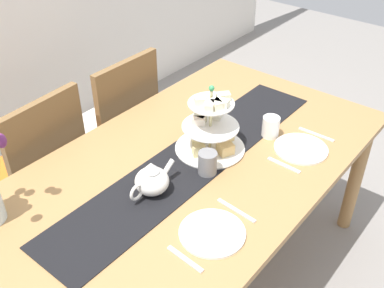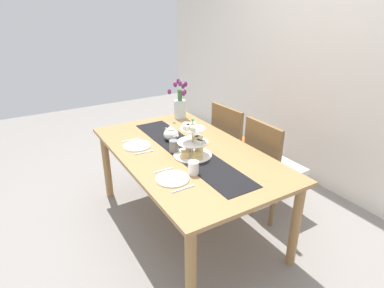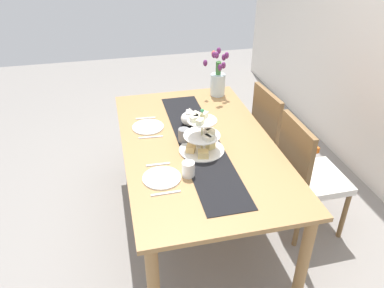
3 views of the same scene
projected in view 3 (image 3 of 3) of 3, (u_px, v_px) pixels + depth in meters
The scene contains 16 objects.
ground_plane at pixel (197, 221), 2.97m from camera, with size 8.00×8.00×0.00m, color gray.
dining_table at pixel (198, 153), 2.63m from camera, with size 1.76×1.02×0.72m.
chair_left at pixel (276, 136), 3.09m from camera, with size 0.45×0.45×0.91m.
chair_right at pixel (306, 172), 2.66m from camera, with size 0.42×0.42×0.91m.
table_runner at pixel (199, 142), 2.59m from camera, with size 1.48×0.28×0.00m, color black.
tiered_cake_stand at pixel (202, 138), 2.44m from camera, with size 0.30×0.30×0.30m.
teapot at pixel (190, 118), 2.77m from camera, with size 0.24×0.13×0.14m.
tulip_vase at pixel (218, 79), 3.18m from camera, with size 0.20×0.21×0.41m.
dinner_plate_left at pixel (148, 127), 2.76m from camera, with size 0.23×0.23×0.01m, color white.
fork_left at pixel (146, 118), 2.88m from camera, with size 0.02×0.15×0.01m, color silver.
knife_left at pixel (151, 137), 2.64m from camera, with size 0.01×0.17×0.01m, color silver.
dinner_plate_right at pixel (162, 178), 2.24m from camera, with size 0.23×0.23×0.01m, color white.
fork_right at pixel (158, 164), 2.36m from camera, with size 0.02×0.15×0.01m, color silver.
knife_right at pixel (166, 193), 2.12m from camera, with size 0.01×0.17×0.01m, color silver.
mug_grey at pixel (184, 135), 2.57m from camera, with size 0.08×0.08×0.10m, color slate.
mug_white_text at pixel (188, 169), 2.24m from camera, with size 0.08×0.08×0.10m, color white.
Camera 3 is at (2.14, -0.54, 2.08)m, focal length 35.37 mm.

